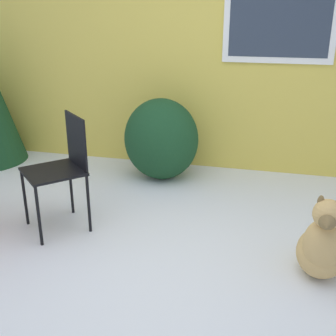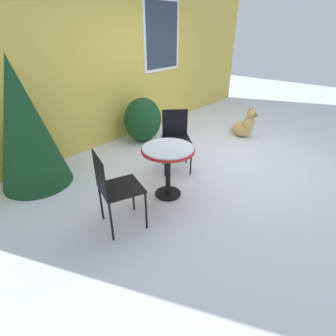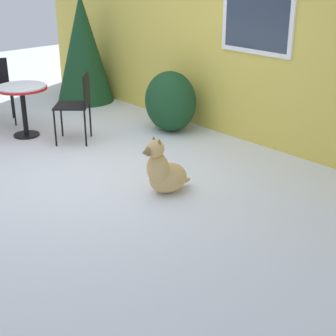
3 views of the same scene
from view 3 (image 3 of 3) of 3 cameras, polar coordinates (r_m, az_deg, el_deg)
ground_plane at (r=6.14m, az=-9.32°, el=-0.04°), size 16.00×16.00×0.00m
house_wall at (r=7.11m, az=5.47°, el=17.20°), size 8.00×0.10×3.33m
shrub_left at (r=7.26m, az=0.28°, el=7.38°), size 0.77×0.67×0.85m
evergreen_bush at (r=8.85m, az=-9.40°, el=12.94°), size 0.95×0.95×1.77m
patio_table at (r=7.26m, az=-15.84°, el=7.72°), size 0.68×0.68×0.71m
patio_chair_near_table at (r=6.89m, az=-10.03°, el=7.13°), size 0.61×0.61×0.92m
dog at (r=5.36m, az=-0.44°, el=-0.51°), size 0.38×0.62×0.63m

